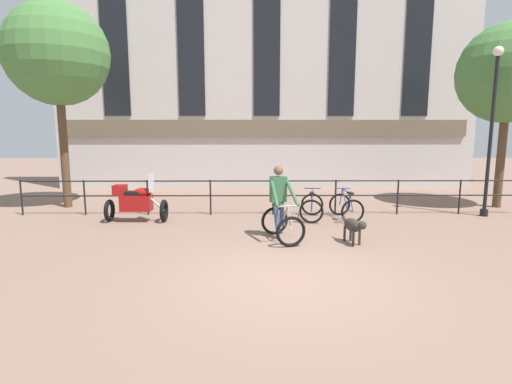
% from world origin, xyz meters
% --- Properties ---
extents(ground_plane, '(60.00, 60.00, 0.00)m').
position_xyz_m(ground_plane, '(0.00, 0.00, 0.00)').
color(ground_plane, '#846656').
extents(canal_railing, '(15.05, 0.05, 1.05)m').
position_xyz_m(canal_railing, '(-0.00, 5.20, 0.71)').
color(canal_railing, black).
rests_on(canal_railing, ground_plane).
extents(building_facade, '(18.00, 0.72, 11.54)m').
position_xyz_m(building_facade, '(-0.00, 10.99, 5.75)').
color(building_facade, beige).
rests_on(building_facade, ground_plane).
extents(cyclist_with_bike, '(0.97, 1.31, 1.70)m').
position_xyz_m(cyclist_with_bike, '(0.02, 2.48, 0.76)').
color(cyclist_with_bike, black).
rests_on(cyclist_with_bike, ground_plane).
extents(dog, '(0.42, 0.92, 0.59)m').
position_xyz_m(dog, '(1.63, 2.04, 0.41)').
color(dog, '#332D28').
rests_on(dog, ground_plane).
extents(parked_motorcycle, '(1.66, 0.67, 1.35)m').
position_xyz_m(parked_motorcycle, '(-3.85, 4.31, 0.56)').
color(parked_motorcycle, black).
rests_on(parked_motorcycle, ground_plane).
extents(parked_bicycle_near_lamp, '(0.84, 1.21, 0.86)m').
position_xyz_m(parked_bicycle_near_lamp, '(1.07, 4.54, 0.36)').
color(parked_bicycle_near_lamp, black).
rests_on(parked_bicycle_near_lamp, ground_plane).
extents(parked_bicycle_mid_left, '(0.79, 1.18, 0.86)m').
position_xyz_m(parked_bicycle_mid_left, '(2.04, 4.54, 0.36)').
color(parked_bicycle_mid_left, black).
rests_on(parked_bicycle_mid_left, ground_plane).
extents(street_lamp, '(0.28, 0.28, 4.83)m').
position_xyz_m(street_lamp, '(6.24, 4.92, 2.70)').
color(street_lamp, black).
rests_on(street_lamp, ground_plane).
extents(tree_canalside_left, '(3.18, 3.18, 6.46)m').
position_xyz_m(tree_canalside_left, '(-6.73, 6.48, 4.85)').
color(tree_canalside_left, brown).
rests_on(tree_canalside_left, ground_plane).
extents(tree_canalside_right, '(3.12, 3.12, 5.85)m').
position_xyz_m(tree_canalside_right, '(7.45, 6.30, 4.27)').
color(tree_canalside_right, brown).
rests_on(tree_canalside_right, ground_plane).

